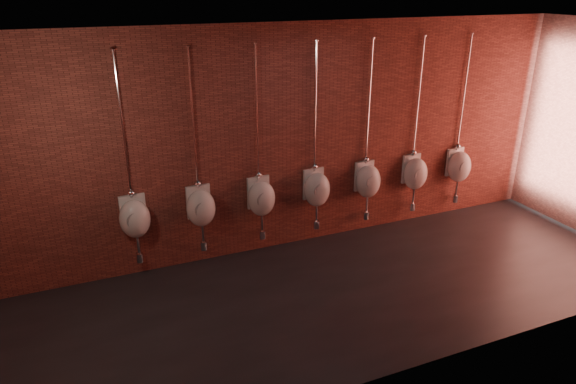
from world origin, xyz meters
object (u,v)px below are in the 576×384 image
(urinal_0, at_px, (135,217))
(urinal_3, at_px, (317,188))
(urinal_5, at_px, (415,173))
(urinal_6, at_px, (459,166))
(urinal_4, at_px, (368,180))
(urinal_1, at_px, (201,207))
(urinal_2, at_px, (261,197))

(urinal_0, xyz_separation_m, urinal_3, (2.58, 0.00, 0.00))
(urinal_5, bearing_deg, urinal_6, 0.00)
(urinal_3, bearing_deg, urinal_0, 180.00)
(urinal_0, bearing_deg, urinal_5, 0.00)
(urinal_3, bearing_deg, urinal_4, 0.00)
(urinal_0, bearing_deg, urinal_4, 0.00)
(urinal_1, relative_size, urinal_4, 1.00)
(urinal_0, xyz_separation_m, urinal_4, (3.44, 0.00, 0.00))
(urinal_4, bearing_deg, urinal_2, 180.00)
(urinal_1, distance_m, urinal_2, 0.86)
(urinal_6, bearing_deg, urinal_2, 180.00)
(urinal_0, relative_size, urinal_4, 1.00)
(urinal_3, xyz_separation_m, urinal_5, (1.72, 0.00, 0.00))
(urinal_2, distance_m, urinal_4, 1.72)
(urinal_1, xyz_separation_m, urinal_5, (3.44, 0.00, 0.00))
(urinal_1, bearing_deg, urinal_6, 0.00)
(urinal_4, distance_m, urinal_6, 1.72)
(urinal_0, distance_m, urinal_6, 5.16)
(urinal_0, relative_size, urinal_2, 1.00)
(urinal_5, height_order, urinal_6, same)
(urinal_1, relative_size, urinal_2, 1.00)
(urinal_4, xyz_separation_m, urinal_6, (1.72, 0.00, 0.00))
(urinal_2, relative_size, urinal_4, 1.00)
(urinal_3, xyz_separation_m, urinal_4, (0.86, 0.00, 0.00))
(urinal_1, relative_size, urinal_6, 1.00)
(urinal_0, height_order, urinal_5, same)
(urinal_0, xyz_separation_m, urinal_2, (1.72, 0.00, 0.00))
(urinal_0, relative_size, urinal_1, 1.00)
(urinal_2, bearing_deg, urinal_0, 180.00)
(urinal_1, distance_m, urinal_6, 4.30)
(urinal_1, distance_m, urinal_5, 3.44)
(urinal_3, relative_size, urinal_6, 1.00)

